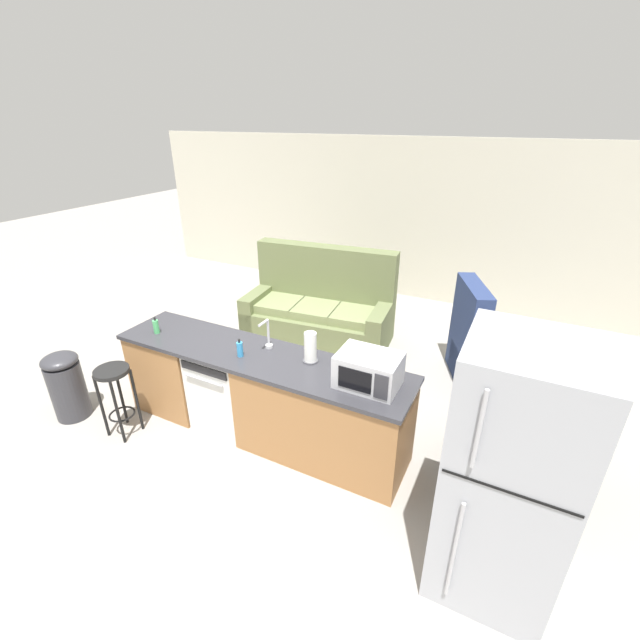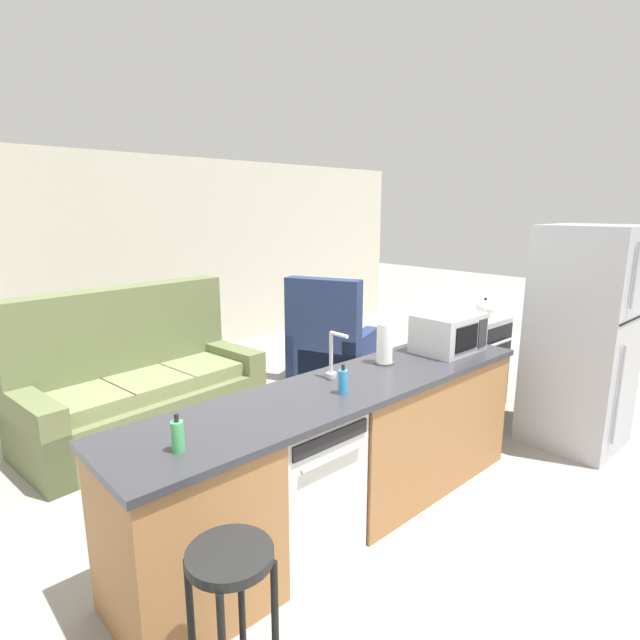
{
  "view_description": "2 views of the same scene",
  "coord_description": "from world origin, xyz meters",
  "px_view_note": "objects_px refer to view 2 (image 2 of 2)",
  "views": [
    {
      "loc": [
        2.2,
        -2.78,
        2.89
      ],
      "look_at": [
        0.42,
        0.74,
        0.99
      ],
      "focal_mm": 24.0,
      "sensor_mm": 36.0,
      "label": 1
    },
    {
      "loc": [
        -1.9,
        -2.0,
        1.94
      ],
      "look_at": [
        0.62,
        0.74,
        1.11
      ],
      "focal_mm": 28.0,
      "sensor_mm": 36.0,
      "label": 2
    }
  ],
  "objects_px": {
    "dishwasher": "(296,480)",
    "microwave": "(448,333)",
    "refrigerator": "(582,338)",
    "bar_stool": "(232,600)",
    "paper_towel_roll": "(385,344)",
    "couch": "(138,389)",
    "kettle": "(485,309)",
    "armchair": "(330,350)",
    "soap_bottle": "(343,381)",
    "stove_range": "(461,362)",
    "dish_soap_bottle": "(178,436)"
  },
  "relations": [
    {
      "from": "paper_towel_roll",
      "to": "bar_stool",
      "type": "bearing_deg",
      "value": -156.69
    },
    {
      "from": "stove_range",
      "to": "couch",
      "type": "distance_m",
      "value": 3.06
    },
    {
      "from": "armchair",
      "to": "bar_stool",
      "type": "bearing_deg",
      "value": -138.91
    },
    {
      "from": "refrigerator",
      "to": "dish_soap_bottle",
      "type": "relative_size",
      "value": 10.32
    },
    {
      "from": "paper_towel_roll",
      "to": "bar_stool",
      "type": "relative_size",
      "value": 0.38
    },
    {
      "from": "stove_range",
      "to": "kettle",
      "type": "height_order",
      "value": "kettle"
    },
    {
      "from": "paper_towel_roll",
      "to": "kettle",
      "type": "relative_size",
      "value": 1.38
    },
    {
      "from": "bar_stool",
      "to": "armchair",
      "type": "relative_size",
      "value": 0.62
    },
    {
      "from": "dish_soap_bottle",
      "to": "couch",
      "type": "bearing_deg",
      "value": 72.02
    },
    {
      "from": "couch",
      "to": "armchair",
      "type": "bearing_deg",
      "value": -3.38
    },
    {
      "from": "dishwasher",
      "to": "soap_bottle",
      "type": "distance_m",
      "value": 0.63
    },
    {
      "from": "paper_towel_roll",
      "to": "kettle",
      "type": "xyz_separation_m",
      "value": [
        1.87,
        0.31,
        -0.05
      ]
    },
    {
      "from": "dish_soap_bottle",
      "to": "armchair",
      "type": "relative_size",
      "value": 0.15
    },
    {
      "from": "stove_range",
      "to": "paper_towel_roll",
      "type": "distance_m",
      "value": 1.86
    },
    {
      "from": "paper_towel_roll",
      "to": "bar_stool",
      "type": "height_order",
      "value": "paper_towel_roll"
    },
    {
      "from": "armchair",
      "to": "microwave",
      "type": "bearing_deg",
      "value": -109.21
    },
    {
      "from": "kettle",
      "to": "armchair",
      "type": "distance_m",
      "value": 1.8
    },
    {
      "from": "dishwasher",
      "to": "microwave",
      "type": "bearing_deg",
      "value": -0.05
    },
    {
      "from": "refrigerator",
      "to": "soap_bottle",
      "type": "distance_m",
      "value": 2.36
    },
    {
      "from": "paper_towel_roll",
      "to": "dishwasher",
      "type": "bearing_deg",
      "value": -172.66
    },
    {
      "from": "stove_range",
      "to": "armchair",
      "type": "distance_m",
      "value": 1.51
    },
    {
      "from": "refrigerator",
      "to": "bar_stool",
      "type": "relative_size",
      "value": 2.45
    },
    {
      "from": "couch",
      "to": "paper_towel_roll",
      "type": "bearing_deg",
      "value": -65.5
    },
    {
      "from": "bar_stool",
      "to": "kettle",
      "type": "bearing_deg",
      "value": 16.27
    },
    {
      "from": "stove_range",
      "to": "kettle",
      "type": "bearing_deg",
      "value": -36.68
    },
    {
      "from": "stove_range",
      "to": "armchair",
      "type": "bearing_deg",
      "value": 106.11
    },
    {
      "from": "refrigerator",
      "to": "couch",
      "type": "distance_m",
      "value": 3.78
    },
    {
      "from": "stove_range",
      "to": "refrigerator",
      "type": "bearing_deg",
      "value": -90.01
    },
    {
      "from": "microwave",
      "to": "dishwasher",
      "type": "bearing_deg",
      "value": 179.95
    },
    {
      "from": "dish_soap_bottle",
      "to": "armchair",
      "type": "xyz_separation_m",
      "value": [
        2.93,
        2.1,
        -0.62
      ]
    },
    {
      "from": "paper_towel_roll",
      "to": "soap_bottle",
      "type": "bearing_deg",
      "value": -161.1
    },
    {
      "from": "stove_range",
      "to": "microwave",
      "type": "bearing_deg",
      "value": -153.75
    },
    {
      "from": "dishwasher",
      "to": "microwave",
      "type": "relative_size",
      "value": 1.68
    },
    {
      "from": "couch",
      "to": "armchair",
      "type": "distance_m",
      "value": 2.21
    },
    {
      "from": "soap_bottle",
      "to": "microwave",
      "type": "bearing_deg",
      "value": 4.43
    },
    {
      "from": "refrigerator",
      "to": "bar_stool",
      "type": "xyz_separation_m",
      "value": [
        -3.43,
        -0.08,
        -0.37
      ]
    },
    {
      "from": "dishwasher",
      "to": "bar_stool",
      "type": "height_order",
      "value": "dishwasher"
    },
    {
      "from": "microwave",
      "to": "couch",
      "type": "bearing_deg",
      "value": 125.32
    },
    {
      "from": "stove_range",
      "to": "dish_soap_bottle",
      "type": "relative_size",
      "value": 5.11
    },
    {
      "from": "dishwasher",
      "to": "couch",
      "type": "height_order",
      "value": "couch"
    },
    {
      "from": "paper_towel_roll",
      "to": "soap_bottle",
      "type": "xyz_separation_m",
      "value": [
        -0.61,
        -0.21,
        -0.07
      ]
    },
    {
      "from": "refrigerator",
      "to": "dish_soap_bottle",
      "type": "xyz_separation_m",
      "value": [
        -3.35,
        0.45,
        0.06
      ]
    },
    {
      "from": "stove_range",
      "to": "dish_soap_bottle",
      "type": "xyz_separation_m",
      "value": [
        -3.35,
        -0.65,
        0.52
      ]
    },
    {
      "from": "soap_bottle",
      "to": "bar_stool",
      "type": "height_order",
      "value": "soap_bottle"
    },
    {
      "from": "stove_range",
      "to": "soap_bottle",
      "type": "height_order",
      "value": "soap_bottle"
    },
    {
      "from": "dishwasher",
      "to": "bar_stool",
      "type": "relative_size",
      "value": 1.14
    },
    {
      "from": "refrigerator",
      "to": "microwave",
      "type": "height_order",
      "value": "refrigerator"
    },
    {
      "from": "microwave",
      "to": "armchair",
      "type": "xyz_separation_m",
      "value": [
        0.7,
        2.0,
        -0.69
      ]
    },
    {
      "from": "refrigerator",
      "to": "couch",
      "type": "bearing_deg",
      "value": 134.41
    },
    {
      "from": "microwave",
      "to": "bar_stool",
      "type": "height_order",
      "value": "microwave"
    }
  ]
}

